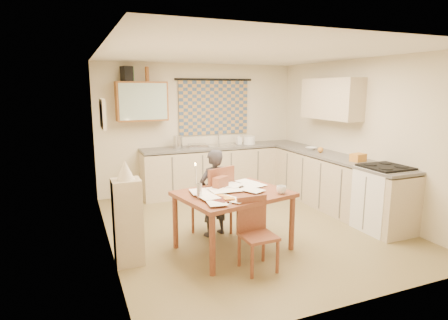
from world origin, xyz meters
name	(u,v)px	position (x,y,z in m)	size (l,w,h in m)	color
floor	(249,226)	(0.00, 0.00, -0.01)	(4.00, 4.50, 0.02)	olive
ceiling	(251,53)	(0.00, 0.00, 2.51)	(4.00, 4.50, 0.02)	white
wall_back	(199,128)	(0.00, 2.26, 1.25)	(4.00, 0.02, 2.50)	beige
wall_front	(363,177)	(0.00, -2.26, 1.25)	(4.00, 0.02, 2.50)	beige
wall_left	(104,152)	(-2.01, 0.00, 1.25)	(0.02, 4.50, 2.50)	beige
wall_right	(360,137)	(2.01, 0.00, 1.25)	(0.02, 4.50, 2.50)	beige
window_blind	(214,108)	(0.30, 2.22, 1.65)	(1.45, 0.03, 1.05)	#334A6A
curtain_rod	(214,79)	(0.30, 2.20, 2.20)	(0.04, 0.04, 1.60)	black
wall_cabinet	(142,101)	(-1.15, 2.08, 1.80)	(0.90, 0.34, 0.70)	brown
wall_cabinet_glass	(143,102)	(-1.15, 1.91, 1.80)	(0.84, 0.02, 0.64)	#99B2A5
upper_cabinet_right	(331,99)	(1.83, 0.55, 1.85)	(0.34, 1.30, 0.70)	tan
framed_print	(103,114)	(-1.97, 0.40, 1.70)	(0.04, 0.50, 0.40)	beige
print_canvas	(105,114)	(-1.95, 0.40, 1.70)	(0.01, 0.42, 0.32)	beige
counter_back	(225,169)	(0.43, 1.95, 0.45)	(3.30, 0.62, 0.92)	tan
counter_right	(335,183)	(1.70, 0.18, 0.45)	(0.62, 2.95, 0.92)	tan
stove	(383,198)	(1.70, -0.88, 0.47)	(0.62, 0.62, 0.95)	white
sink	(222,148)	(0.36, 1.95, 0.88)	(0.55, 0.45, 0.10)	silver
tap	(219,138)	(0.36, 2.13, 1.06)	(0.03, 0.03, 0.28)	silver
dish_rack	(198,146)	(-0.14, 1.95, 0.95)	(0.35, 0.30, 0.06)	silver
kettle	(178,142)	(-0.54, 1.95, 1.04)	(0.18, 0.18, 0.24)	silver
mixing_bowl	(249,140)	(0.96, 1.95, 1.00)	(0.24, 0.24, 0.16)	white
soap_bottle	(239,139)	(0.75, 2.00, 1.03)	(0.10, 0.10, 0.21)	white
bowl	(311,148)	(1.70, 0.88, 0.94)	(0.25, 0.25, 0.05)	white
orange_bag	(358,157)	(1.70, -0.33, 0.98)	(0.22, 0.16, 0.12)	#C8802C
fruit_orange	(320,150)	(1.65, 0.54, 0.97)	(0.10, 0.10, 0.10)	#C8802C
speaker	(127,74)	(-1.39, 2.08, 2.28)	(0.16, 0.20, 0.26)	black
bottle_green	(132,74)	(-1.30, 2.08, 2.28)	(0.07, 0.07, 0.26)	#195926
bottle_brown	(147,74)	(-1.03, 2.08, 2.28)	(0.07, 0.07, 0.26)	brown
dining_table	(233,220)	(-0.55, -0.65, 0.38)	(1.49, 1.25, 0.75)	brown
chair_far	(213,213)	(-0.61, -0.08, 0.31)	(0.57, 0.57, 0.99)	brown
chair_near	(257,248)	(-0.52, -1.26, 0.25)	(0.38, 0.38, 0.82)	brown
person	(214,193)	(-0.61, -0.13, 0.61)	(0.50, 0.40, 1.22)	black
shelf_stand	(128,222)	(-1.84, -0.56, 0.51)	(0.32, 0.30, 1.01)	tan
lampshade	(125,170)	(-1.84, -0.56, 1.12)	(0.20, 0.20, 0.22)	beige
letter_rack	(221,183)	(-0.63, -0.44, 0.83)	(0.22, 0.10, 0.16)	brown
mug	(281,190)	(-0.02, -0.93, 0.80)	(0.16, 0.16, 0.10)	white
magazine	(214,202)	(-0.94, -0.98, 0.76)	(0.33, 0.35, 0.03)	maroon
book	(210,198)	(-0.91, -0.81, 0.76)	(0.27, 0.32, 0.02)	#C8802C
orange_box	(229,200)	(-0.75, -0.99, 0.77)	(0.12, 0.08, 0.04)	#C8802C
eyeglasses	(259,196)	(-0.33, -0.93, 0.76)	(0.13, 0.04, 0.02)	black
candle_holder	(199,191)	(-1.02, -0.73, 0.84)	(0.06, 0.06, 0.18)	silver
candle	(196,175)	(-1.06, -0.73, 1.04)	(0.02, 0.02, 0.22)	white
candle_flame	(195,164)	(-1.06, -0.71, 1.16)	(0.02, 0.02, 0.02)	#FFCC66
papers	(227,190)	(-0.60, -0.59, 0.77)	(1.07, 1.08, 0.03)	white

